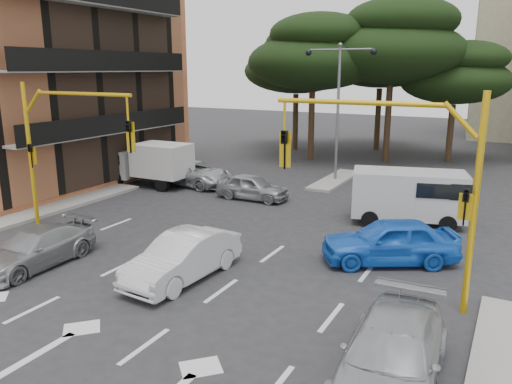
# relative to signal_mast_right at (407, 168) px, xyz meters

# --- Properties ---
(ground) EXTENTS (120.00, 120.00, 0.00)m
(ground) POSITION_rel_signal_mast_right_xyz_m (-6.80, -1.99, -3.88)
(ground) COLOR #28282B
(ground) RESTS_ON ground
(median_strip) EXTENTS (1.40, 6.00, 0.15)m
(median_strip) POSITION_rel_signal_mast_right_xyz_m (-6.80, 14.01, -3.81)
(median_strip) COLOR gray
(median_strip) RESTS_ON ground
(apartment_orange) EXTENTS (15.19, 16.15, 13.70)m
(apartment_orange) POSITION_rel_signal_mast_right_xyz_m (-24.76, 6.01, 2.97)
(apartment_orange) COLOR #AB5B36
(apartment_orange) RESTS_ON ground
(pine_left_near) EXTENTS (9.15, 9.15, 10.23)m
(pine_left_near) POSITION_rel_signal_mast_right_xyz_m (-10.75, 19.96, 3.72)
(pine_left_near) COLOR #382616
(pine_left_near) RESTS_ON ground
(pine_center) EXTENTS (9.98, 9.98, 11.16)m
(pine_center) POSITION_rel_signal_mast_right_xyz_m (-5.75, 21.96, 4.41)
(pine_center) COLOR #382616
(pine_center) RESTS_ON ground
(pine_left_far) EXTENTS (8.32, 8.32, 9.30)m
(pine_left_far) POSITION_rel_signal_mast_right_xyz_m (-13.75, 23.96, 3.03)
(pine_left_far) COLOR #382616
(pine_left_far) RESTS_ON ground
(pine_right) EXTENTS (7.49, 7.49, 8.37)m
(pine_right) POSITION_rel_signal_mast_right_xyz_m (-1.75, 23.96, 2.33)
(pine_right) COLOR #382616
(pine_right) RESTS_ON ground
(pine_back) EXTENTS (9.15, 9.15, 10.23)m
(pine_back) POSITION_rel_signal_mast_right_xyz_m (-7.75, 26.96, 3.72)
(pine_back) COLOR #382616
(pine_back) RESTS_ON ground
(signal_mast_right) EXTENTS (5.79, 0.37, 6.00)m
(signal_mast_right) POSITION_rel_signal_mast_right_xyz_m (0.00, 0.00, 0.00)
(signal_mast_right) COLOR gold
(signal_mast_right) RESTS_ON ground
(signal_mast_left) EXTENTS (5.79, 0.37, 6.00)m
(signal_mast_left) POSITION_rel_signal_mast_right_xyz_m (-13.61, 0.00, 0.00)
(signal_mast_left) COLOR gold
(signal_mast_left) RESTS_ON ground
(street_lamp_center) EXTENTS (4.16, 0.36, 7.77)m
(street_lamp_center) POSITION_rel_signal_mast_right_xyz_m (-6.80, 14.01, 1.54)
(street_lamp_center) COLOR slate
(street_lamp_center) RESTS_ON median_strip
(car_white_hatch) EXTENTS (1.85, 4.53, 1.46)m
(car_white_hatch) POSITION_rel_signal_mast_right_xyz_m (-6.35, -1.78, -3.15)
(car_white_hatch) COLOR silver
(car_white_hatch) RESTS_ON ground
(car_blue_compact) EXTENTS (4.91, 3.87, 1.56)m
(car_blue_compact) POSITION_rel_signal_mast_right_xyz_m (-0.91, 2.67, -3.10)
(car_blue_compact) COLOR blue
(car_blue_compact) RESTS_ON ground
(car_silver_wagon) EXTENTS (1.88, 4.41, 1.27)m
(car_silver_wagon) POSITION_rel_signal_mast_right_xyz_m (-11.39, -3.23, -3.25)
(car_silver_wagon) COLOR #94989C
(car_silver_wagon) RESTS_ON ground
(car_silver_cross_a) EXTENTS (5.22, 2.94, 1.38)m
(car_silver_cross_a) POSITION_rel_signal_mast_right_xyz_m (-13.65, 9.23, -3.20)
(car_silver_cross_a) COLOR #A2A5A9
(car_silver_cross_a) RESTS_ON ground
(car_silver_cross_b) EXTENTS (3.80, 1.59, 1.28)m
(car_silver_cross_b) POSITION_rel_signal_mast_right_xyz_m (-9.14, 8.00, -3.24)
(car_silver_cross_b) COLOR #999CA1
(car_silver_cross_b) RESTS_ON ground
(car_silver_parked) EXTENTS (2.25, 5.00, 1.42)m
(car_silver_parked) POSITION_rel_signal_mast_right_xyz_m (0.80, -4.24, -3.17)
(car_silver_parked) COLOR #A5A8AD
(car_silver_parked) RESTS_ON ground
(van_white) EXTENTS (5.04, 3.24, 2.33)m
(van_white) POSITION_rel_signal_mast_right_xyz_m (-1.32, 7.60, -2.72)
(van_white) COLOR silver
(van_white) RESTS_ON ground
(box_truck_a) EXTENTS (5.03, 2.19, 2.46)m
(box_truck_a) POSITION_rel_signal_mast_right_xyz_m (-15.80, 8.01, -2.66)
(box_truck_a) COLOR silver
(box_truck_a) RESTS_ON ground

